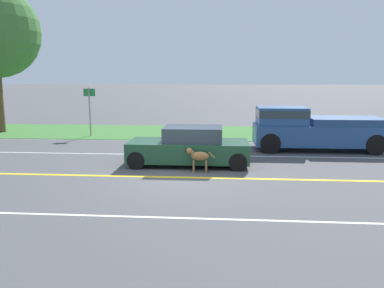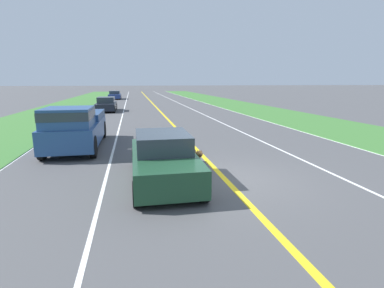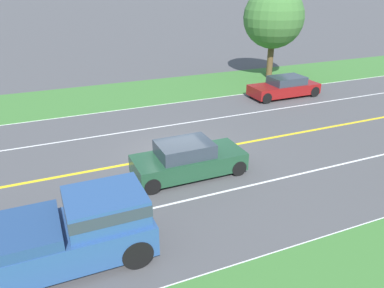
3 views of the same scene
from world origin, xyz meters
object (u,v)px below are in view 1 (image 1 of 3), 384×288
ego_car (190,147)px  pickup_truck (312,128)px  dog (198,156)px  street_sign (90,106)px

ego_car → pickup_truck: size_ratio=0.79×
ego_car → dog: size_ratio=4.11×
pickup_truck → street_sign: 11.44m
ego_car → pickup_truck: bearing=-57.2°
pickup_truck → street_sign: bearing=74.2°
dog → street_sign: (7.48, 6.28, 1.10)m
ego_car → street_sign: 8.75m
pickup_truck → street_sign: street_sign is taller
ego_car → pickup_truck: pickup_truck is taller
ego_car → dog: (-1.10, -0.37, -0.10)m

